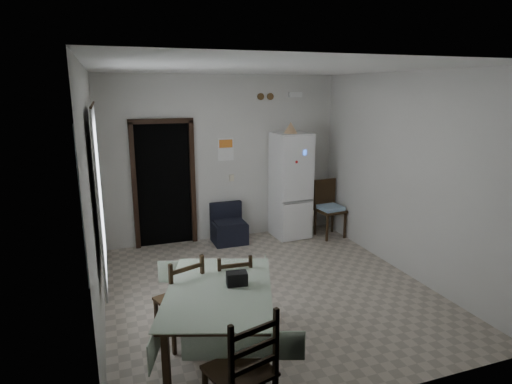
{
  "coord_description": "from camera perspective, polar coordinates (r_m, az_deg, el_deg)",
  "views": [
    {
      "loc": [
        -1.93,
        -4.98,
        2.66
      ],
      "look_at": [
        0.0,
        0.5,
        1.25
      ],
      "focal_mm": 30.0,
      "sensor_mm": 36.0,
      "label": 1
    }
  ],
  "objects": [
    {
      "name": "curtain",
      "position": [
        4.91,
        -20.16,
        -0.29
      ],
      "size": [
        0.02,
        1.45,
        1.85
      ],
      "primitive_type": "cube",
      "color": "silver",
      "rests_on": "ground"
    },
    {
      "name": "vent_left",
      "position": [
        7.68,
        0.63,
        12.61
      ],
      "size": [
        0.12,
        0.03,
        0.12
      ],
      "primitive_type": "cylinder",
      "rotation": [
        1.57,
        0.0,
        0.0
      ],
      "color": "brown",
      "rests_on": "ground"
    },
    {
      "name": "doorway",
      "position": [
        7.65,
        -12.38,
        1.26
      ],
      "size": [
        1.06,
        0.52,
        2.22
      ],
      "color": "black",
      "rests_on": "ground"
    },
    {
      "name": "vent_right",
      "position": [
        7.74,
        1.92,
        12.61
      ],
      "size": [
        0.12,
        0.03,
        0.12
      ],
      "primitive_type": "cylinder",
      "rotation": [
        1.57,
        0.0,
        0.0
      ],
      "color": "brown",
      "rests_on": "ground"
    },
    {
      "name": "window_recess",
      "position": [
        4.91,
        -21.44,
        -0.39
      ],
      "size": [
        0.1,
        1.2,
        1.6
      ],
      "primitive_type": "cube",
      "color": "silver",
      "rests_on": "ground"
    },
    {
      "name": "calendar_image",
      "position": [
        7.54,
        -4.05,
        6.45
      ],
      "size": [
        0.24,
        0.01,
        0.14
      ],
      "primitive_type": "cube",
      "color": "orange",
      "rests_on": "ground"
    },
    {
      "name": "curtain_rod",
      "position": [
        4.78,
        -20.98,
        10.84
      ],
      "size": [
        0.02,
        1.6,
        0.02
      ],
      "primitive_type": "cylinder",
      "rotation": [
        1.57,
        0.0,
        0.0
      ],
      "color": "black",
      "rests_on": "ground"
    },
    {
      "name": "wall_back",
      "position": [
        7.58,
        -4.42,
        4.42
      ],
      "size": [
        4.2,
        0.02,
        2.9
      ],
      "primitive_type": null,
      "color": "silver",
      "rests_on": "ground"
    },
    {
      "name": "ground",
      "position": [
        5.97,
        1.64,
        -12.84
      ],
      "size": [
        4.5,
        4.5,
        0.0
      ],
      "primitive_type": "plane",
      "color": "#A39785",
      "rests_on": "ground"
    },
    {
      "name": "dining_table",
      "position": [
        4.4,
        -4.84,
        -17.39
      ],
      "size": [
        1.43,
        1.76,
        0.79
      ],
      "primitive_type": null,
      "rotation": [
        0.0,
        0.0,
        -0.33
      ],
      "color": "#A3B69C",
      "rests_on": "ground"
    },
    {
      "name": "calendar",
      "position": [
        7.55,
        -4.05,
        5.7
      ],
      "size": [
        0.28,
        0.02,
        0.4
      ],
      "primitive_type": "cube",
      "color": "white",
      "rests_on": "ground"
    },
    {
      "name": "wall_front",
      "position": [
        3.56,
        15.02,
        -6.77
      ],
      "size": [
        4.2,
        0.02,
        2.9
      ],
      "primitive_type": null,
      "color": "silver",
      "rests_on": "ground"
    },
    {
      "name": "emergency_light",
      "position": [
        7.9,
        5.24,
        12.8
      ],
      "size": [
        0.25,
        0.07,
        0.09
      ],
      "primitive_type": "cube",
      "color": "white",
      "rests_on": "ground"
    },
    {
      "name": "tan_cone",
      "position": [
        7.53,
        4.65,
        8.55
      ],
      "size": [
        0.25,
        0.25,
        0.19
      ],
      "primitive_type": "cone",
      "rotation": [
        0.0,
        0.0,
        -0.06
      ],
      "color": "tan",
      "rests_on": "fridge"
    },
    {
      "name": "wall_right",
      "position": [
        6.52,
        19.24,
        2.18
      ],
      "size": [
        0.02,
        4.5,
        2.9
      ],
      "primitive_type": null,
      "color": "silver",
      "rests_on": "ground"
    },
    {
      "name": "light_switch",
      "position": [
        7.67,
        -3.27,
        1.89
      ],
      "size": [
        0.08,
        0.02,
        0.12
      ],
      "primitive_type": "cube",
      "color": "beige",
      "rests_on": "ground"
    },
    {
      "name": "corner_chair",
      "position": [
        7.9,
        9.9,
        -2.27
      ],
      "size": [
        0.5,
        0.5,
        1.04
      ],
      "primitive_type": null,
      "rotation": [
        0.0,
        0.0,
        0.1
      ],
      "color": "black",
      "rests_on": "ground"
    },
    {
      "name": "dining_chair_far_right",
      "position": [
        4.92,
        -3.22,
        -12.94
      ],
      "size": [
        0.42,
        0.42,
        0.92
      ],
      "primitive_type": null,
      "rotation": [
        0.0,
        0.0,
        3.08
      ],
      "color": "black",
      "rests_on": "ground"
    },
    {
      "name": "black_bag",
      "position": [
        4.26,
        -2.58,
        -11.45
      ],
      "size": [
        0.22,
        0.15,
        0.13
      ],
      "primitive_type": "cube",
      "rotation": [
        0.0,
        0.0,
        -0.13
      ],
      "color": "black",
      "rests_on": "dining_table"
    },
    {
      "name": "ceiling",
      "position": [
        5.34,
        1.86,
        16.21
      ],
      "size": [
        4.2,
        4.5,
        0.02
      ],
      "primitive_type": null,
      "color": "white",
      "rests_on": "ground"
    },
    {
      "name": "fridge",
      "position": [
        7.76,
        4.65,
        0.88
      ],
      "size": [
        0.65,
        0.65,
        1.9
      ],
      "primitive_type": null,
      "rotation": [
        0.0,
        0.0,
        0.05
      ],
      "color": "white",
      "rests_on": "ground"
    },
    {
      "name": "navy_seat",
      "position": [
        7.54,
        -3.61,
        -4.26
      ],
      "size": [
        0.57,
        0.56,
        0.69
      ],
      "primitive_type": null,
      "rotation": [
        0.0,
        0.0,
        0.01
      ],
      "color": "black",
      "rests_on": "ground"
    },
    {
      "name": "dining_chair_far_left",
      "position": [
        4.74,
        -10.22,
        -13.75
      ],
      "size": [
        0.55,
        0.55,
        1.0
      ],
      "primitive_type": null,
      "rotation": [
        0.0,
        0.0,
        3.51
      ],
      "color": "black",
      "rests_on": "ground"
    },
    {
      "name": "dining_chair_near_head",
      "position": [
        3.6,
        -2.21,
        -22.48
      ],
      "size": [
        0.58,
        0.58,
        1.08
      ],
      "primitive_type": null,
      "rotation": [
        0.0,
        0.0,
        3.43
      ],
      "color": "black",
      "rests_on": "ground"
    },
    {
      "name": "wall_left",
      "position": [
        5.13,
        -20.73,
        -0.92
      ],
      "size": [
        0.02,
        4.5,
        2.9
      ],
      "primitive_type": null,
      "color": "silver",
      "rests_on": "ground"
    }
  ]
}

